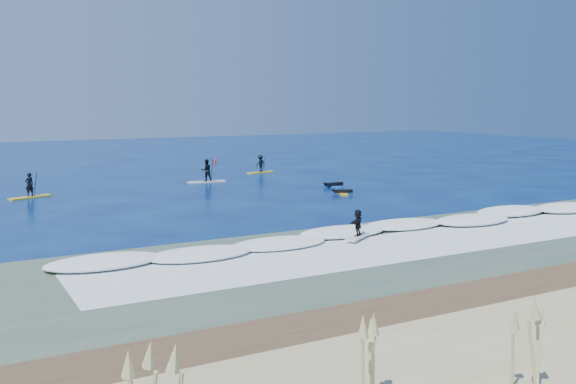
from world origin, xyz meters
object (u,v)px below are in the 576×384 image
prone_paddler_near (342,192)px  prone_paddler_far (333,185)px  marker_buoy (215,161)px  sup_paddler_right (260,165)px  sup_paddler_left (30,189)px  wave_surfer (358,225)px  sup_paddler_center (206,172)px

prone_paddler_near → prone_paddler_far: prone_paddler_far is taller
prone_paddler_far → marker_buoy: 22.61m
sup_paddler_right → prone_paddler_far: (0.45, -11.86, -0.60)m
sup_paddler_right → prone_paddler_far: bearing=-99.8°
sup_paddler_left → wave_surfer: size_ratio=1.58×
sup_paddler_center → wave_surfer: 24.79m
sup_paddler_right → wave_surfer: 30.39m
wave_surfer → marker_buoy: (8.99, 39.70, -0.51)m
wave_surfer → prone_paddler_near: bearing=26.1°
sup_paddler_left → marker_buoy: bearing=17.7°
sup_paddler_right → wave_surfer: (-9.19, -28.97, 0.03)m
prone_paddler_far → wave_surfer: bearing=146.8°
sup_paddler_left → sup_paddler_center: 14.23m
sup_paddler_center → prone_paddler_far: bearing=-41.8°
prone_paddler_far → marker_buoy: (-0.66, 22.60, 0.12)m
sup_paddler_right → sup_paddler_left: bearing=-175.0°
sup_paddler_left → sup_paddler_center: size_ratio=0.93×
prone_paddler_near → prone_paddler_far: bearing=-1.4°
prone_paddler_far → marker_buoy: size_ratio=3.59×
sup_paddler_left → sup_paddler_right: 22.16m
sup_paddler_left → sup_paddler_right: sup_paddler_left is taller
sup_paddler_right → prone_paddler_far: size_ratio=1.25×
sup_paddler_left → prone_paddler_far: sup_paddler_left is taller
sup_paddler_right → prone_paddler_near: sup_paddler_right is taller
sup_paddler_right → marker_buoy: (-0.20, 10.73, -0.48)m
sup_paddler_center → sup_paddler_left: bearing=-167.7°
prone_paddler_near → marker_buoy: size_ratio=3.15×
wave_surfer → marker_buoy: 40.71m
prone_paddler_far → prone_paddler_near: bearing=153.3°
sup_paddler_center → prone_paddler_near: (6.09, -11.15, -0.69)m
prone_paddler_far → wave_surfer: (-9.65, -17.10, 0.63)m
sup_paddler_right → wave_surfer: bearing=-119.6°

